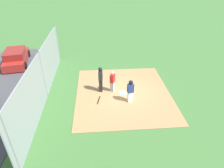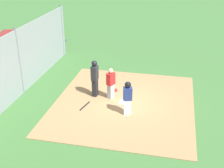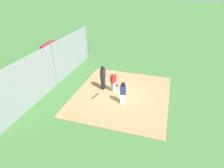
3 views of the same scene
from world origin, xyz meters
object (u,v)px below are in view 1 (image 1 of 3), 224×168
baseball (131,103)px  parked_car_red (16,57)px  catcher (112,81)px  umpire (101,79)px  runner (130,90)px  home_plate (123,93)px  catcher_mask (113,84)px  baseball_bat (99,100)px

baseball → parked_car_red: size_ratio=0.02×
catcher → baseball: size_ratio=20.68×
catcher → parked_car_red: bearing=173.7°
umpire → baseball: bearing=-35.2°
baseball → parked_car_red: (-6.78, -9.19, 0.55)m
parked_car_red → runner: bearing=-135.1°
runner → parked_car_red: (-6.49, -9.14, -0.29)m
home_plate → catcher_mask: bearing=-149.4°
baseball → parked_car_red: bearing=-126.4°
home_plate → parked_car_red: size_ratio=0.10×
home_plate → parked_car_red: bearing=-121.9°
catcher → baseball_bat: catcher is taller
catcher → umpire: (-0.07, -0.80, 0.19)m
catcher → catcher_mask: 1.07m
runner → parked_car_red: bearing=41.2°
catcher_mask → parked_car_red: 9.31m
catcher → baseball: (1.60, 1.08, -0.75)m
catcher → baseball_bat: 1.64m
home_plate → umpire: bearing=-104.1°
home_plate → baseball: size_ratio=5.95×
home_plate → parked_car_red: 10.41m
runner → catcher_mask: (-2.09, -0.96, -0.81)m
umpire → baseball: umpire is taller
home_plate → umpire: 1.83m
baseball → runner: bearing=-170.3°
catcher → runner: size_ratio=0.99×
baseball_bat → parked_car_red: parked_car_red is taller
home_plate → umpire: size_ratio=0.24×
umpire → parked_car_red: 8.94m
catcher_mask → baseball: size_ratio=3.24×
catcher_mask → parked_car_red: (-4.41, -8.19, 0.52)m
baseball_bat → catcher_mask: catcher_mask is taller
catcher → baseball: bearing=-29.8°
baseball → catcher: bearing=-146.1°
catcher → umpire: bearing=-158.7°
home_plate → catcher_mask: catcher_mask is taller
runner → baseball: size_ratio=20.99×
baseball_bat → home_plate: bearing=126.6°
catcher → baseball_bat: bearing=-106.4°
catcher → umpire: size_ratio=0.83×
home_plate → baseball_bat: bearing=-65.9°
baseball_bat → catcher_mask: size_ratio=3.57×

